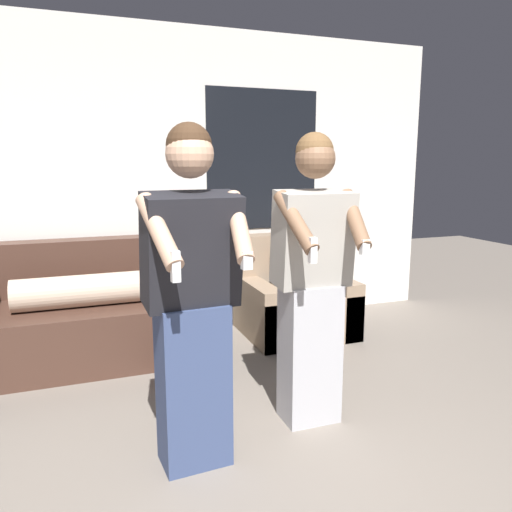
# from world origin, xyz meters

# --- Properties ---
(wall_back) EXTENTS (5.60, 0.07, 2.70)m
(wall_back) POSITION_xyz_m (0.02, 3.23, 1.35)
(wall_back) COLOR silver
(wall_back) RESTS_ON ground_plane
(couch) EXTENTS (1.79, 0.95, 0.90)m
(couch) POSITION_xyz_m (-0.66, 2.72, 0.32)
(couch) COLOR #472D23
(couch) RESTS_ON ground_plane
(armchair) EXTENTS (0.92, 0.83, 0.87)m
(armchair) POSITION_xyz_m (1.14, 2.69, 0.30)
(armchair) COLOR #937A60
(armchair) RESTS_ON ground_plane
(person_left) EXTENTS (0.52, 0.50, 1.71)m
(person_left) POSITION_xyz_m (-0.18, 1.01, 0.86)
(person_left) COLOR #384770
(person_left) RESTS_ON ground_plane
(person_right) EXTENTS (0.49, 0.47, 1.69)m
(person_right) POSITION_xyz_m (0.57, 1.21, 0.86)
(person_right) COLOR #B2B2B7
(person_right) RESTS_ON ground_plane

